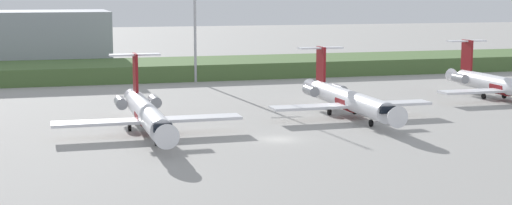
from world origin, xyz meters
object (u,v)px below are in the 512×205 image
at_px(antenna_mast, 195,27).
at_px(regional_jet_fourth, 501,85).
at_px(regional_jet_third, 347,99).
at_px(regional_jet_second, 146,113).

bearing_deg(antenna_mast, regional_jet_fourth, -41.54).
height_order(regional_jet_third, regional_jet_fourth, same).
bearing_deg(regional_jet_second, regional_jet_fourth, 12.28).
relative_size(regional_jet_second, regional_jet_fourth, 1.00).
distance_m(regional_jet_third, antenna_mast, 47.65).
bearing_deg(regional_jet_second, regional_jet_third, 9.19).
bearing_deg(regional_jet_third, antenna_mast, 105.21).
distance_m(regional_jet_second, regional_jet_third, 28.81).
distance_m(regional_jet_fourth, antenna_mast, 56.77).
relative_size(regional_jet_second, antenna_mast, 1.22).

